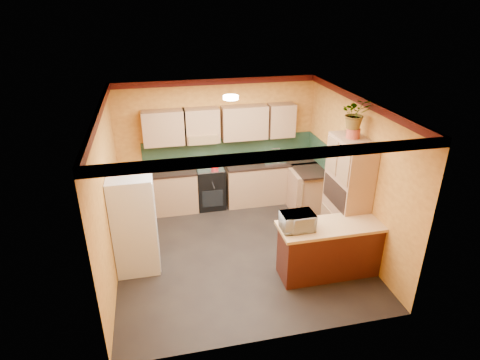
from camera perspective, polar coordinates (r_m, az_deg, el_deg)
name	(u,v)px	position (r m, az deg, el deg)	size (l,w,h in m)	color
room_shell	(236,136)	(6.68, -0.56, 6.27)	(4.24, 4.24, 2.72)	black
base_cabinets_back	(239,185)	(8.75, -0.19, -0.69)	(3.65, 0.60, 0.88)	tan
countertop_back	(239,165)	(8.56, -0.19, 2.09)	(3.65, 0.62, 0.04)	black
stove	(210,187)	(8.65, -4.24, -0.99)	(0.58, 0.58, 0.91)	black
kettle	(215,164)	(8.39, -3.63, 2.28)	(0.17, 0.17, 0.18)	#B00B0E
sink	(273,161)	(8.74, 4.78, 2.72)	(0.48, 0.40, 0.03)	silver
base_cabinets_right	(309,191)	(8.62, 9.85, -1.52)	(0.60, 0.80, 0.88)	tan
countertop_right	(311,171)	(8.43, 10.07, 1.29)	(0.62, 0.80, 0.04)	black
fridge	(134,223)	(6.76, -14.80, -5.95)	(0.68, 0.66, 1.70)	silver
pantry	(347,196)	(7.17, 14.94, -2.27)	(0.48, 0.90, 2.10)	tan
fern_pot	(353,133)	(6.79, 15.79, 6.44)	(0.22, 0.22, 0.16)	#9E3B26
fern	(356,113)	(6.70, 16.12, 9.10)	(0.45, 0.39, 0.50)	tan
breakfast_bar	(335,250)	(6.80, 13.32, -9.65)	(1.80, 0.55, 0.88)	#43180F
bar_top	(338,225)	(6.56, 13.72, -6.30)	(1.90, 0.65, 0.05)	tan
microwave	(297,221)	(6.22, 8.17, -5.84)	(0.50, 0.34, 0.28)	silver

